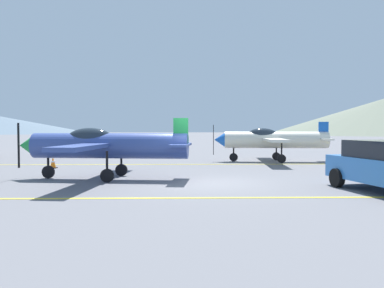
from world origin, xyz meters
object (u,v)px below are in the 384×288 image
at_px(airplane_near, 103,145).
at_px(airplane_mid, 271,139).
at_px(traffic_cone_front, 53,163).
at_px(traffic_cone_side, 376,163).

height_order(airplane_near, airplane_mid, same).
distance_m(traffic_cone_front, traffic_cone_side, 16.08).
relative_size(airplane_near, traffic_cone_side, 13.66).
height_order(airplane_mid, traffic_cone_side, airplane_mid).
xyz_separation_m(traffic_cone_front, traffic_cone_side, (16.05, -0.89, 0.00)).
distance_m(airplane_near, traffic_cone_front, 5.61).
xyz_separation_m(airplane_near, airplane_mid, (8.51, 8.07, 0.00)).
height_order(airplane_near, traffic_cone_side, airplane_near).
bearing_deg(airplane_mid, traffic_cone_side, -48.14).
height_order(airplane_near, traffic_cone_front, airplane_near).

